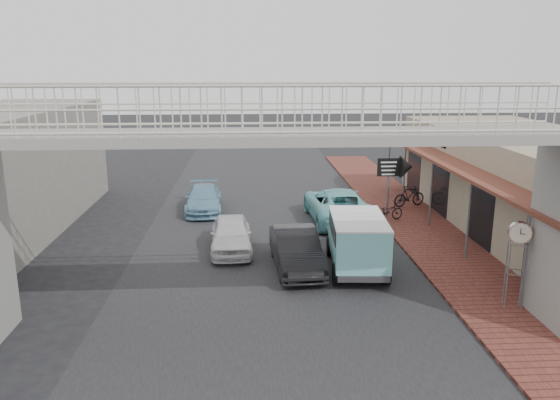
{
  "coord_description": "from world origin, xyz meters",
  "views": [
    {
      "loc": [
        -0.75,
        -16.88,
        6.8
      ],
      "look_at": [
        0.43,
        3.07,
        1.8
      ],
      "focal_mm": 35.0,
      "sensor_mm": 36.0,
      "label": 1
    }
  ],
  "objects": [
    {
      "name": "arrow_sign",
      "position": [
        6.16,
        6.56,
        2.32
      ],
      "size": [
        1.59,
        1.0,
        2.75
      ],
      "rotation": [
        0.0,
        0.0,
        0.02
      ],
      "color": "#59595B",
      "rests_on": "sidewalk"
    },
    {
      "name": "angkot_curb",
      "position": [
        3.18,
        6.33,
        0.74
      ],
      "size": [
        2.71,
        5.44,
        1.48
      ],
      "primitive_type": "imported",
      "rotation": [
        0.0,
        0.0,
        3.19
      ],
      "color": "#74C8CA",
      "rests_on": "ground"
    },
    {
      "name": "motorcycle_near",
      "position": [
        5.3,
        5.89,
        0.51
      ],
      "size": [
        1.67,
        1.02,
        0.83
      ],
      "primitive_type": "imported",
      "rotation": [
        0.0,
        0.0,
        1.89
      ],
      "color": "black",
      "rests_on": "sidewalk"
    },
    {
      "name": "dark_sedan",
      "position": [
        0.83,
        0.58,
        0.68
      ],
      "size": [
        1.71,
        4.21,
        1.36
      ],
      "primitive_type": "imported",
      "rotation": [
        0.0,
        0.0,
        0.07
      ],
      "color": "black",
      "rests_on": "ground"
    },
    {
      "name": "building_far_left",
      "position": [
        -11.0,
        6.0,
        2.5
      ],
      "size": [
        5.0,
        14.0,
        5.0
      ],
      "primitive_type": "cube",
      "color": "gray",
      "rests_on": "ground"
    },
    {
      "name": "angkot_far",
      "position": [
        -2.89,
        8.32,
        0.59
      ],
      "size": [
        1.84,
        4.12,
        1.17
      ],
      "primitive_type": "imported",
      "rotation": [
        0.0,
        0.0,
        0.05
      ],
      "color": "#6A9CB9",
      "rests_on": "ground"
    },
    {
      "name": "footbridge",
      "position": [
        0.0,
        -4.0,
        3.18
      ],
      "size": [
        16.4,
        2.4,
        6.34
      ],
      "color": "gray",
      "rests_on": "ground"
    },
    {
      "name": "street_clock",
      "position": [
        6.68,
        -2.98,
        2.18
      ],
      "size": [
        0.65,
        0.6,
        2.5
      ],
      "rotation": [
        0.0,
        0.0,
        -0.32
      ],
      "color": "#59595B",
      "rests_on": "sidewalk"
    },
    {
      "name": "motorcycle_far",
      "position": [
        6.98,
        8.25,
        0.61
      ],
      "size": [
        1.76,
        1.0,
        1.02
      ],
      "primitive_type": "imported",
      "rotation": [
        0.0,
        0.0,
        1.9
      ],
      "color": "black",
      "rests_on": "sidewalk"
    },
    {
      "name": "sidewalk",
      "position": [
        6.5,
        3.0,
        0.05
      ],
      "size": [
        3.0,
        40.0,
        0.1
      ],
      "primitive_type": "cube",
      "color": "brown",
      "rests_on": "ground"
    },
    {
      "name": "ground",
      "position": [
        0.0,
        0.0,
        0.0
      ],
      "size": [
        120.0,
        120.0,
        0.0
      ],
      "primitive_type": "plane",
      "color": "black",
      "rests_on": "ground"
    },
    {
      "name": "white_hatchback",
      "position": [
        -1.43,
        2.57,
        0.63
      ],
      "size": [
        1.62,
        3.77,
        1.27
      ],
      "primitive_type": "imported",
      "rotation": [
        0.0,
        0.0,
        0.03
      ],
      "color": "silver",
      "rests_on": "ground"
    },
    {
      "name": "road_strip",
      "position": [
        0.0,
        0.0,
        0.01
      ],
      "size": [
        10.0,
        60.0,
        0.01
      ],
      "primitive_type": "cube",
      "color": "black",
      "rests_on": "ground"
    },
    {
      "name": "shophouse_row",
      "position": [
        10.97,
        4.0,
        2.01
      ],
      "size": [
        7.2,
        18.0,
        4.0
      ],
      "color": "gray",
      "rests_on": "ground"
    },
    {
      "name": "angkot_van",
      "position": [
        2.86,
        0.33,
        1.21
      ],
      "size": [
        2.05,
        4.01,
        1.91
      ],
      "rotation": [
        0.0,
        0.0,
        -0.07
      ],
      "color": "black",
      "rests_on": "ground"
    }
  ]
}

